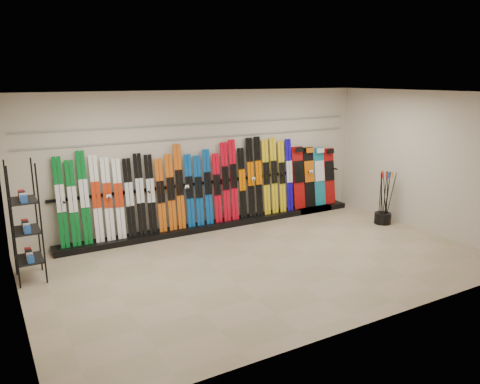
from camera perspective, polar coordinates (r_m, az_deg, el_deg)
floor at (r=8.55m, az=3.10°, el=-8.62°), size 8.00×8.00×0.00m
back_wall at (r=10.25m, az=-4.35°, el=3.89°), size 8.00×0.00×8.00m
left_wall at (r=6.87m, az=-26.11°, el=-2.47°), size 0.00×5.00×5.00m
right_wall at (r=10.77m, az=21.49°, el=3.45°), size 0.00×5.00×5.00m
ceiling at (r=7.91m, az=3.39°, el=11.91°), size 8.00×8.00×0.00m
ski_rack_base at (r=10.50m, az=-2.58°, el=-3.94°), size 8.00×0.40×0.12m
skis at (r=10.03m, az=-6.06°, el=0.48°), size 5.37×0.22×1.83m
snowboards at (r=11.78m, az=8.99°, el=1.83°), size 1.27×0.23×1.51m
accessory_rack at (r=8.32m, az=-24.69°, el=-3.33°), size 0.40×0.60×1.98m
pole_bin at (r=11.19m, az=16.99°, el=-3.07°), size 0.37×0.37×0.25m
ski_poles at (r=11.08m, az=17.21°, el=-0.65°), size 0.34×0.33×1.18m
slatwall_rail_0 at (r=10.16m, az=-4.35°, el=6.65°), size 7.60×0.02×0.03m
slatwall_rail_1 at (r=10.12m, az=-4.39°, el=8.34°), size 7.60×0.02×0.03m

